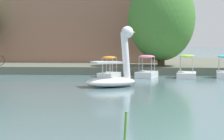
# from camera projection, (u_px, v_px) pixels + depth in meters

# --- Properties ---
(shore_bank_far) EXTENTS (132.39, 18.84, 0.56)m
(shore_bank_far) POSITION_uv_depth(u_px,v_px,m) (120.00, 64.00, 35.52)
(shore_bank_far) COLOR #5B6051
(shore_bank_far) RESTS_ON ground_plane
(swan_boat) EXTENTS (3.05, 2.50, 3.12)m
(swan_boat) POSITION_uv_depth(u_px,v_px,m) (114.00, 73.00, 19.23)
(swan_boat) COLOR white
(swan_boat) RESTS_ON ground_plane
(pedal_boat_orange) EXTENTS (1.56, 1.99, 1.38)m
(pedal_boat_orange) POSITION_uv_depth(u_px,v_px,m) (109.00, 71.00, 25.05)
(pedal_boat_orange) COLOR white
(pedal_boat_orange) RESTS_ON ground_plane
(pedal_boat_pink) EXTENTS (1.58, 2.05, 1.47)m
(pedal_boat_pink) POSITION_uv_depth(u_px,v_px,m) (147.00, 71.00, 24.44)
(pedal_boat_pink) COLOR white
(pedal_boat_pink) RESTS_ON ground_plane
(pedal_boat_lime) EXTENTS (1.49, 2.31, 1.51)m
(pedal_boat_lime) POSITION_uv_depth(u_px,v_px,m) (187.00, 71.00, 24.27)
(pedal_boat_lime) COLOR white
(pedal_boat_lime) RESTS_ON ground_plane
(tree_broadleaf_left) EXTENTS (5.59, 5.11, 4.70)m
(tree_broadleaf_left) POSITION_uv_depth(u_px,v_px,m) (113.00, 30.00, 36.43)
(tree_broadleaf_left) COLOR brown
(tree_broadleaf_left) RESTS_ON shore_bank_far
(tree_willow_overhanging) EXTENTS (5.46, 5.44, 6.65)m
(tree_willow_overhanging) POSITION_uv_depth(u_px,v_px,m) (162.00, 18.00, 27.51)
(tree_willow_overhanging) COLOR #423323
(tree_willow_overhanging) RESTS_ON shore_bank_far
(apartment_block) EXTENTS (20.94, 12.92, 11.06)m
(apartment_block) POSITION_uv_depth(u_px,v_px,m) (56.00, 5.00, 38.28)
(apartment_block) COLOR #996B56
(apartment_block) RESTS_ON shore_bank_far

